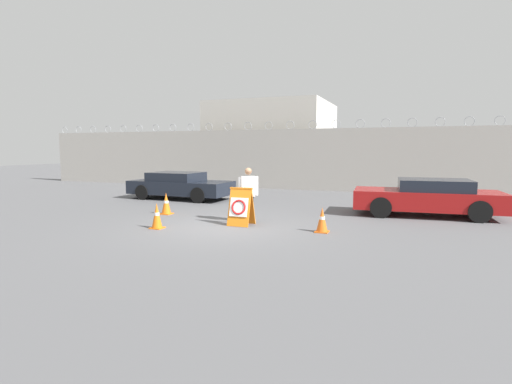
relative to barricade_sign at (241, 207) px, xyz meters
name	(u,v)px	position (x,y,z in m)	size (l,w,h in m)	color
ground_plane	(224,227)	(-0.34, -0.44, -0.56)	(90.00, 90.00, 0.00)	#5B5B5E
perimeter_wall	(312,159)	(-0.34, 10.71, 1.12)	(36.00, 0.30, 3.79)	#ADA8A0
building_block	(273,143)	(-4.09, 15.14, 2.08)	(7.42, 6.78, 5.27)	beige
barricade_sign	(241,207)	(0.00, 0.00, 0.00)	(0.71, 0.65, 1.13)	orange
security_guard	(248,192)	(0.02, 0.55, 0.37)	(0.67, 0.37, 1.69)	#232838
traffic_cone_near	(166,204)	(-3.21, 0.92, -0.19)	(0.38, 0.38, 0.75)	orange
traffic_cone_mid	(322,220)	(2.46, -0.13, -0.22)	(0.36, 0.36, 0.68)	orange
traffic_cone_far	(157,216)	(-2.04, -1.31, -0.20)	(0.34, 0.34, 0.72)	orange
parked_car_front_coupe	(180,185)	(-5.02, 4.75, 0.06)	(4.70, 2.08, 1.21)	black
parked_car_far_side	(428,197)	(5.24, 3.79, 0.08)	(4.79, 2.21, 1.25)	black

